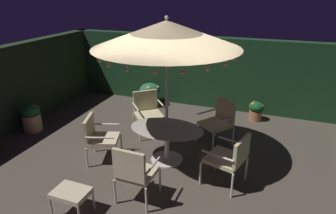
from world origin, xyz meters
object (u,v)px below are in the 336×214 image
Objects in this scene: patio_umbrella at (167,34)px; patio_chair_east at (99,136)px; patio_chair_south at (230,156)px; ottoman_footrest at (71,194)px; patio_dining_table at (167,136)px; patio_chair_southeast at (134,171)px; potted_plant_back_left at (31,117)px; potted_plant_front_corner at (150,94)px; patio_chair_northeast at (148,110)px; potted_plant_left_near at (256,110)px; patio_chair_north at (219,119)px.

patio_umbrella is 2.37m from patio_chair_east.
patio_chair_south is 1.78× the size of ottoman_footrest.
patio_umbrella reaches higher than patio_chair_south.
patio_chair_southeast is at bearing -91.77° from patio_dining_table.
potted_plant_back_left reaches higher than potted_plant_front_corner.
patio_chair_south reaches higher than potted_plant_back_left.
patio_chair_northeast is 1.52m from patio_chair_east.
patio_chair_east is 1.38× the size of potted_plant_front_corner.
potted_plant_front_corner is (-0.68, 4.52, 0.00)m from ottoman_footrest.
patio_chair_northeast reaches higher than patio_dining_table.
patio_umbrella is at bearing 66.64° from ottoman_footrest.
patio_chair_northeast reaches higher than potted_plant_front_corner.
patio_umbrella is at bearing 164.21° from patio_chair_south.
patio_chair_southeast is at bearing -36.48° from patio_chair_east.
patio_umbrella reaches higher than potted_plant_back_left.
potted_plant_left_near is at bearing 68.77° from patio_chair_southeast.
patio_dining_table is 1.34m from patio_chair_south.
patio_chair_southeast is at bearing -109.59° from patio_chair_north.
patio_chair_north is at bearing 61.14° from ottoman_footrest.
patio_chair_northeast is 2.85m from potted_plant_left_near.
potted_plant_back_left is (-2.69, 2.03, -0.01)m from ottoman_footrest.
patio_umbrella reaches higher than potted_plant_left_near.
patio_chair_south is at bearing -5.86° from potted_plant_back_left.
potted_plant_back_left is (-2.24, 0.56, -0.18)m from patio_chair_east.
patio_chair_northeast is at bearing 90.82° from ottoman_footrest.
potted_plant_front_corner is 1.32× the size of potted_plant_left_near.
patio_chair_north is 1.83× the size of ottoman_footrest.
patio_chair_south is 1.40× the size of potted_plant_back_left.
patio_chair_north is 1.68m from patio_chair_northeast.
patio_chair_northeast is 2.94m from ottoman_footrest.
patio_chair_south is at bearing -46.90° from potted_plant_front_corner.
patio_chair_southeast is 1.88× the size of ottoman_footrest.
potted_plant_front_corner is (2.01, 2.49, 0.01)m from potted_plant_back_left.
patio_dining_table is at bearing -50.03° from patio_chair_northeast.
patio_chair_east is (-1.27, -0.44, 0.00)m from patio_dining_table.
patio_chair_northeast is 1.03× the size of patio_chair_south.
patio_dining_table is 1.96m from patio_umbrella.
ottoman_footrest is at bearing -117.16° from potted_plant_left_near.
patio_chair_north is at bearing 108.31° from patio_chair_south.
potted_plant_left_near is at bearing 26.39° from potted_plant_back_left.
patio_chair_east is at bearing -161.01° from patio_dining_table.
ottoman_footrest is at bearing -89.18° from patio_chair_northeast.
potted_plant_back_left is (-4.80, 0.49, -0.22)m from patio_chair_south.
ottoman_footrest is 1.07× the size of potted_plant_left_near.
patio_chair_northeast is at bearing -68.17° from potted_plant_front_corner.
ottoman_footrest is (-0.82, -1.90, -2.13)m from patio_umbrella.
ottoman_footrest is at bearing -81.49° from potted_plant_front_corner.
patio_chair_south is 2.62m from ottoman_footrest.
patio_chair_southeast is 1.65m from patio_chair_south.
potted_plant_left_near is (1.54, 3.95, -0.32)m from patio_chair_southeast.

